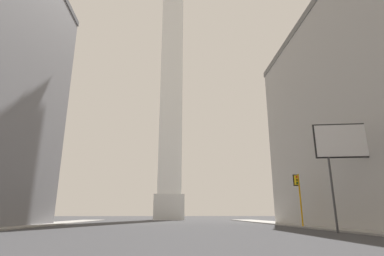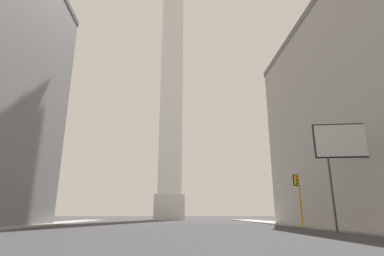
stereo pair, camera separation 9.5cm
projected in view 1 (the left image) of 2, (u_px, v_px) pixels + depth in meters
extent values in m
cube|color=gray|center=(347.00, 229.00, 28.65)|extent=(5.00, 91.08, 0.15)
cube|color=silver|center=(169.00, 207.00, 74.93)|extent=(7.44, 7.44, 6.11)
cube|color=white|center=(172.00, 77.00, 84.77)|extent=(5.95, 5.95, 65.33)
cylinder|color=orange|center=(301.00, 200.00, 34.18)|extent=(0.18, 0.18, 5.96)
cylinder|color=#262626|center=(303.00, 227.00, 33.37)|extent=(0.40, 0.40, 0.10)
cube|color=yellow|center=(296.00, 180.00, 34.79)|extent=(0.38, 0.38, 1.10)
cube|color=black|center=(295.00, 180.00, 34.96)|extent=(0.58, 0.10, 1.32)
sphere|color=red|center=(297.00, 177.00, 34.70)|extent=(0.22, 0.22, 0.22)
sphere|color=#483506|center=(297.00, 180.00, 34.61)|extent=(0.22, 0.22, 0.22)
sphere|color=#073410|center=(297.00, 183.00, 34.51)|extent=(0.22, 0.22, 0.22)
cylinder|color=#3F3F42|center=(333.00, 194.00, 24.82)|extent=(0.18, 0.18, 6.20)
cube|color=silver|center=(352.00, 140.00, 25.86)|extent=(6.09, 1.26, 2.80)
cube|color=black|center=(352.00, 140.00, 25.86)|extent=(6.31, 1.18, 3.04)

